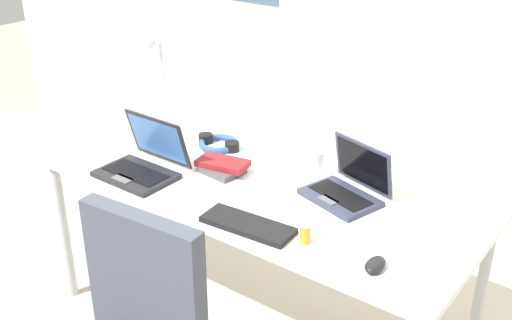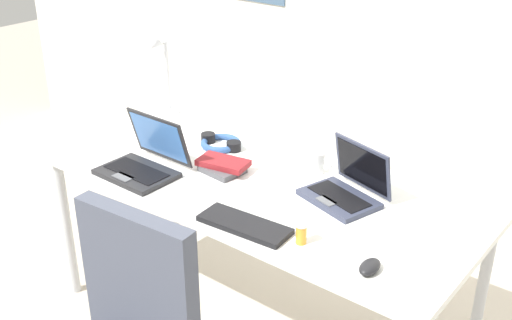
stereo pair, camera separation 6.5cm
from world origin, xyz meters
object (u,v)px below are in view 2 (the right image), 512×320
desk_lamp (162,75)px  headphones (221,143)px  book_stack (223,166)px  cell_phone (157,134)px  coffee_mug (316,162)px  computer_mouse (370,267)px  laptop_by_keyboard (346,189)px  laptop_mid_desk (144,162)px  pill_bottle (301,232)px  external_keyboard (245,225)px

desk_lamp → headphones: size_ratio=1.87×
desk_lamp → book_stack: size_ratio=1.81×
headphones → book_stack: 0.25m
cell_phone → coffee_mug: size_ratio=1.20×
computer_mouse → coffee_mug: bearing=134.9°
computer_mouse → headphones: 1.06m
cell_phone → laptop_by_keyboard: bearing=-24.5°
laptop_mid_desk → pill_bottle: (0.79, -0.04, -0.00)m
desk_lamp → laptop_by_keyboard: bearing=-9.7°
desk_lamp → laptop_mid_desk: (0.41, -0.51, -0.15)m
laptop_mid_desk → headphones: bearing=79.1°
computer_mouse → cell_phone: bearing=163.3°
laptop_mid_desk → computer_mouse: size_ratio=3.22×
desk_lamp → laptop_mid_desk: 0.68m
laptop_by_keyboard → headphones: laptop_by_keyboard is taller
desk_lamp → headphones: desk_lamp is taller
external_keyboard → cell_phone: size_ratio=2.43×
coffee_mug → desk_lamp: bearing=175.2°
headphones → book_stack: size_ratio=0.97×
book_stack → coffee_mug: coffee_mug is taller
cell_phone → book_stack: size_ratio=0.61×
book_stack → computer_mouse: bearing=-16.6°
desk_lamp → computer_mouse: size_ratio=4.17×
laptop_by_keyboard → headphones: (-0.68, 0.07, -0.03)m
external_keyboard → book_stack: book_stack is taller
coffee_mug → laptop_mid_desk: bearing=-141.4°
headphones → laptop_mid_desk: bearing=-100.9°
computer_mouse → desk_lamp: bearing=157.2°
laptop_mid_desk → pill_bottle: laptop_mid_desk is taller
laptop_mid_desk → laptop_by_keyboard: bearing=22.6°
coffee_mug → book_stack: bearing=-142.1°
computer_mouse → headphones: size_ratio=0.45×
cell_phone → pill_bottle: 1.09m
laptop_by_keyboard → computer_mouse: 0.46m
laptop_mid_desk → cell_phone: laptop_mid_desk is taller
headphones → laptop_by_keyboard: bearing=-6.0°
pill_bottle → coffee_mug: (-0.25, 0.47, 0.00)m
cell_phone → desk_lamp: bearing=103.1°
external_keyboard → computer_mouse: (0.46, 0.04, 0.01)m
laptop_mid_desk → computer_mouse: bearing=-2.1°
laptop_mid_desk → external_keyboard: 0.59m
external_keyboard → pill_bottle: (0.21, 0.04, 0.03)m
desk_lamp → coffee_mug: 0.97m
external_keyboard → headphones: (-0.51, 0.46, 0.01)m
laptop_mid_desk → cell_phone: (-0.24, 0.30, -0.04)m
headphones → pill_bottle: (0.72, -0.42, 0.03)m
laptop_mid_desk → book_stack: 0.32m
laptop_mid_desk → laptop_by_keyboard: laptop_mid_desk is taller
pill_bottle → headphones: bearing=149.6°
cell_phone → external_keyboard: bearing=-49.7°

